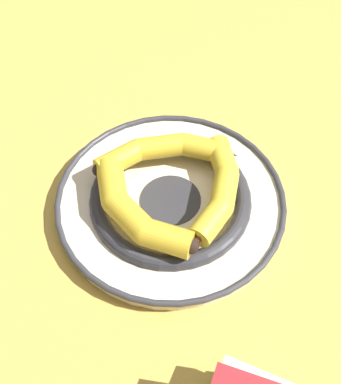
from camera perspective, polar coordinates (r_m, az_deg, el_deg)
The scene contains 5 objects.
ground_plane at distance 0.79m, azimuth 2.48°, elevation -0.26°, with size 2.80×2.80×0.00m, color gold.
decorative_bowl at distance 0.76m, azimuth 0.00°, elevation -1.02°, with size 0.33×0.33×0.04m.
banana_a at distance 0.71m, azimuth -3.99°, elevation -1.98°, with size 0.13×0.18×0.04m.
banana_b at distance 0.73m, azimuth 5.19°, elevation 0.07°, with size 0.09×0.19×0.03m.
banana_c at distance 0.78m, azimuth -0.69°, elevation 4.39°, with size 0.21×0.07×0.03m.
Camera 1 is at (-0.07, -0.46, 0.64)m, focal length 50.00 mm.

